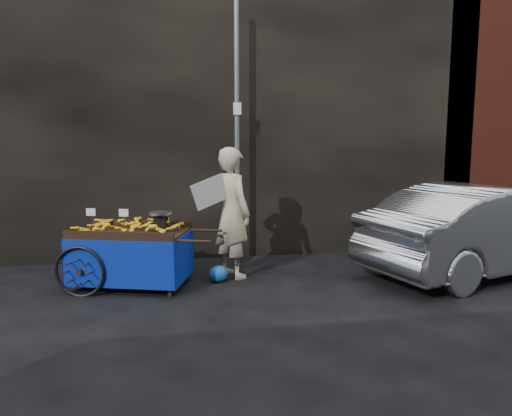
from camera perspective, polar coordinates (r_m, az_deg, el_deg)
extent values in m
plane|color=black|center=(6.75, -3.10, -8.91)|extent=(80.00, 80.00, 0.00)
cube|color=black|center=(9.02, -11.76, 11.34)|extent=(11.00, 2.00, 5.00)
cube|color=#591E14|center=(10.99, 25.16, 10.16)|extent=(3.00, 2.00, 5.00)
cylinder|color=slate|center=(7.78, -2.19, 8.33)|extent=(0.08, 0.08, 4.00)
cube|color=white|center=(7.74, -2.15, 11.29)|extent=(0.12, 0.02, 0.18)
cube|color=black|center=(6.78, -14.14, -2.86)|extent=(1.63, 1.27, 0.05)
cube|color=black|center=(7.15, -12.95, -1.74)|extent=(1.37, 0.46, 0.09)
cube|color=black|center=(6.39, -15.52, -3.03)|extent=(1.37, 0.46, 0.09)
cube|color=black|center=(6.33, -9.89, -6.84)|extent=(0.06, 0.06, 0.71)
cube|color=black|center=(6.99, -8.19, -5.35)|extent=(0.06, 0.06, 0.71)
cylinder|color=black|center=(6.16, -7.19, -3.78)|extent=(0.44, 0.17, 0.04)
cylinder|color=black|center=(6.84, -5.73, -2.55)|extent=(0.44, 0.17, 0.04)
torus|color=black|center=(6.64, -19.51, -6.89)|extent=(0.65, 0.24, 0.67)
torus|color=black|center=(7.48, -16.22, -5.04)|extent=(0.65, 0.24, 0.67)
cylinder|color=black|center=(7.06, -17.76, -5.91)|extent=(0.34, 0.97, 0.04)
cube|color=navy|center=(6.43, -15.51, -6.28)|extent=(1.40, 0.45, 0.61)
cube|color=navy|center=(7.26, -12.76, -4.53)|extent=(1.40, 0.45, 0.61)
cube|color=navy|center=(7.13, -19.49, -5.03)|extent=(0.29, 0.89, 0.61)
cube|color=navy|center=(6.62, -8.19, -5.65)|extent=(0.29, 0.89, 0.61)
cube|color=black|center=(6.66, -10.83, -1.63)|extent=(0.19, 0.17, 0.14)
cylinder|color=silver|center=(6.64, -10.86, -0.57)|extent=(0.38, 0.38, 0.03)
cube|color=white|center=(6.83, -18.36, -0.45)|extent=(0.12, 0.05, 0.10)
cube|color=white|center=(6.66, -14.89, -0.53)|extent=(0.12, 0.05, 0.10)
imported|color=#C1B190|center=(7.01, -2.76, -0.54)|extent=(0.72, 0.80, 1.84)
cube|color=silver|center=(6.80, -5.26, 1.85)|extent=(0.55, 0.22, 0.50)
ellipsoid|color=#1758B2|center=(6.91, -4.29, -7.51)|extent=(0.26, 0.21, 0.23)
imported|color=#B2B5BA|center=(7.96, 24.85, -2.21)|extent=(4.17, 2.49, 1.30)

